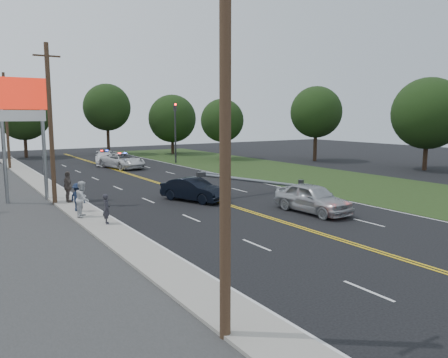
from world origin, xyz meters
TOP-DOWN VIEW (x-y plane):
  - ground at (0.00, 0.00)m, footprint 120.00×120.00m
  - sidewalk at (-8.40, 10.00)m, footprint 1.80×70.00m
  - grass_verge at (13.50, 10.00)m, footprint 12.00×80.00m
  - centerline_yellow at (0.00, 10.00)m, footprint 0.36×80.00m
  - pylon_sign at (-10.50, 14.00)m, footprint 3.20×0.35m
  - traffic_signal at (8.30, 30.00)m, footprint 0.28×0.41m
  - fallen_streetlight at (4.19, 8.00)m, footprint 9.36×0.44m
  - utility_pole_near at (-9.20, -8.00)m, footprint 1.60×0.28m
  - utility_pole_mid at (-9.20, 12.00)m, footprint 1.60×0.28m
  - utility_pole_far at (-9.20, 34.00)m, footprint 1.60×0.28m
  - tree_6 at (-5.67, 46.87)m, footprint 6.82×6.82m
  - tree_7 at (5.19, 45.50)m, footprint 6.69×6.69m
  - tree_8 at (13.50, 41.47)m, footprint 6.95×6.95m
  - tree_9 at (15.49, 30.94)m, footprint 5.54×5.54m
  - tree_12 at (26.83, 9.75)m, footprint 7.26×7.26m
  - tree_13 at (23.97, 22.75)m, footprint 6.30×6.30m
  - crashed_sedan at (-1.20, 8.26)m, footprint 3.24×4.87m
  - waiting_sedan at (2.96, 1.44)m, footprint 2.24×5.08m
  - emergency_a at (1.07, 28.16)m, footprint 3.85×6.30m
  - emergency_b at (0.50, 32.51)m, footprint 3.34×5.42m
  - bystander_a at (-8.13, 4.84)m, footprint 0.46×0.62m
  - bystander_b at (-8.71, 7.14)m, footprint 1.11×1.19m
  - bystander_c at (-8.60, 8.68)m, footprint 1.03×1.22m
  - bystander_d at (-8.43, 11.65)m, footprint 0.60×1.21m

SIDE VIEW (x-z plane):
  - ground at x=0.00m, z-range 0.00..0.00m
  - grass_verge at x=13.50m, z-range 0.00..0.01m
  - centerline_yellow at x=0.00m, z-range 0.01..0.01m
  - sidewalk at x=-8.40m, z-range 0.00..0.12m
  - emergency_b at x=0.50m, z-range 0.00..1.47m
  - crashed_sedan at x=-1.20m, z-range 0.00..1.52m
  - emergency_a at x=1.07m, z-range 0.00..1.63m
  - waiting_sedan at x=2.96m, z-range 0.00..1.70m
  - bystander_a at x=-8.13m, z-range 0.12..1.67m
  - fallen_streetlight at x=4.19m, z-range -0.04..1.88m
  - bystander_c at x=-8.60m, z-range 0.12..1.75m
  - bystander_b at x=-8.71m, z-range 0.12..2.08m
  - bystander_d at x=-8.43m, z-range 0.12..2.10m
  - traffic_signal at x=8.30m, z-range 0.68..7.73m
  - tree_9 at x=15.49m, z-range 1.09..8.84m
  - utility_pole_near at x=-9.20m, z-range 0.08..10.08m
  - utility_pole_mid at x=-9.20m, z-range 0.08..10.08m
  - utility_pole_far at x=-9.20m, z-range 0.08..10.08m
  - tree_8 at x=13.50m, z-range 0.84..9.46m
  - tree_6 at x=-5.67m, z-range 1.15..10.30m
  - tree_12 at x=26.83m, z-range 1.09..10.54m
  - pylon_sign at x=-10.50m, z-range 2.00..10.00m
  - tree_13 at x=23.97m, z-range 1.43..10.60m
  - tree_7 at x=5.19m, z-range 1.70..11.81m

